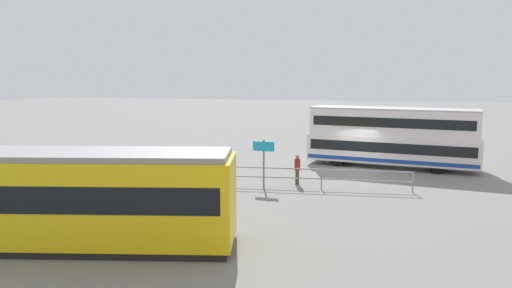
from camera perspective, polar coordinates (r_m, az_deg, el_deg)
The scene contains 6 objects.
ground_plane at distance 29.92m, azimuth 11.83°, elevation -3.28°, with size 160.00×160.00×0.00m, color gray.
double_decker_bus at distance 31.69m, azimuth 15.94°, elevation 0.79°, with size 10.83×4.07×3.83m.
tram_yellow at distance 18.45m, azimuth -26.44°, elevation -5.70°, with size 15.05×5.56×3.35m.
pedestrian_near_railing at distance 25.95m, azimuth 4.97°, elevation -2.82°, with size 0.36×0.36×1.62m.
pedestrian_railing at distance 25.00m, azimuth 7.85°, elevation -3.72°, with size 9.23×0.81×1.08m.
info_sign at distance 24.99m, azimuth 0.92°, elevation -1.26°, with size 1.16×0.16×2.55m.
Camera 1 is at (-0.71, 29.31, 5.94)m, focal length 33.38 mm.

